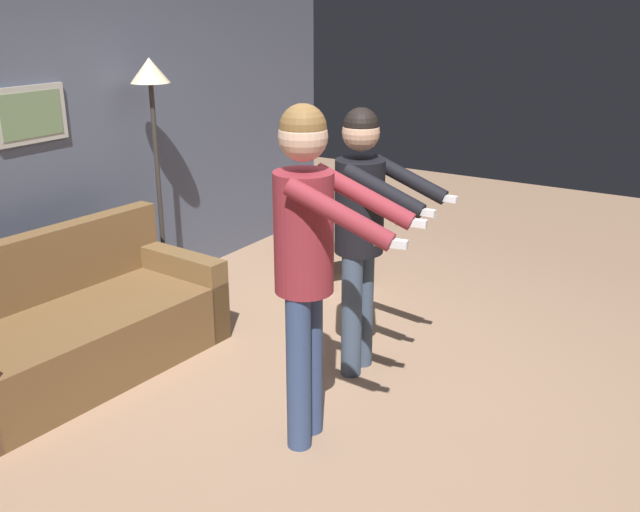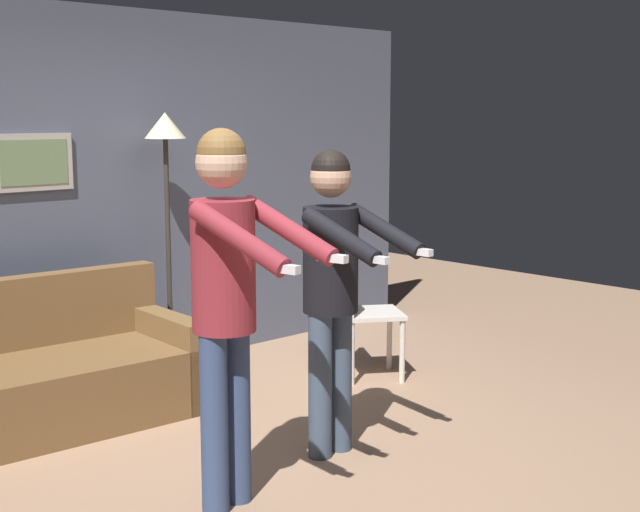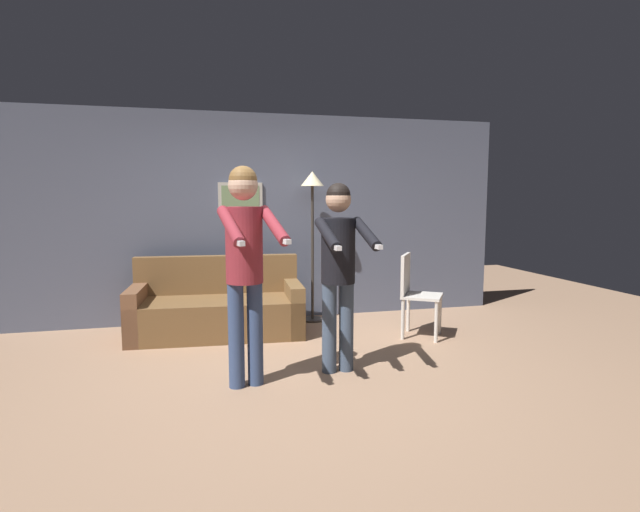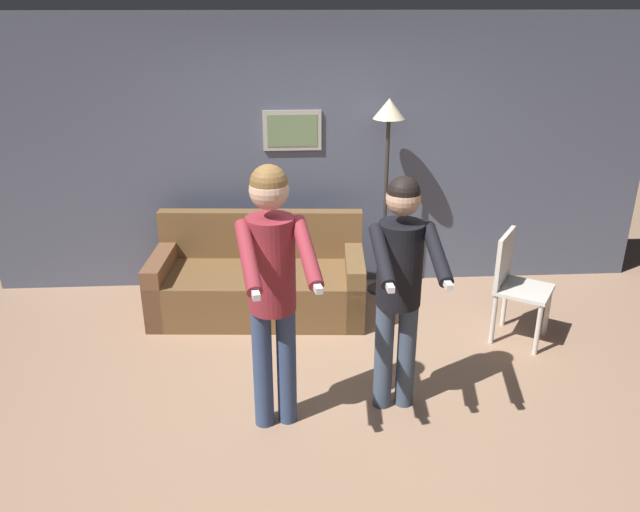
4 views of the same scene
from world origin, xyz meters
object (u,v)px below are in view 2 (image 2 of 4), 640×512
Objects in this scene: person_standing_right at (333,274)px; couch at (36,382)px; torchiere_lamp at (166,166)px; person_standing_left at (227,280)px; dining_chair_distant at (360,305)px.

couch is at bearing 122.83° from person_standing_right.
couch is 1.04× the size of torchiere_lamp.
torchiere_lamp reaches higher than person_standing_right.
person_standing_left is (0.16, -1.69, 0.83)m from couch.
couch is at bearing 163.78° from dining_chair_distant.
torchiere_lamp is at bearing 63.05° from person_standing_left.
torchiere_lamp is at bearing 83.72° from person_standing_right.
dining_chair_distant is at bearing 28.23° from person_standing_left.
person_standing_right reaches higher than couch.
torchiere_lamp reaches higher than dining_chair_distant.
person_standing_left is at bearing -169.77° from person_standing_right.
person_standing_left is at bearing -116.95° from torchiere_lamp.
couch is 2.25m from dining_chair_distant.
person_standing_right is at bearing -96.28° from torchiere_lamp.
couch is 1.89m from person_standing_left.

